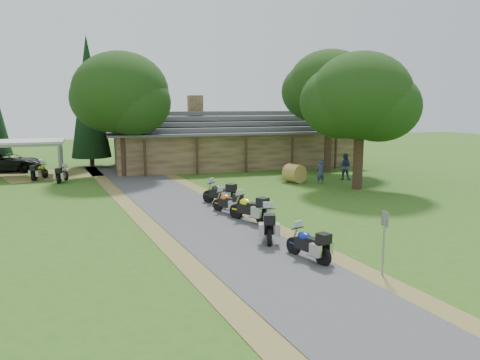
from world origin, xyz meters
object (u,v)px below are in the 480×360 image
object	(u,v)px
motorcycle_row_b	(268,223)
motorcycle_row_c	(249,207)
carport	(21,159)
lodge	(231,138)
car_dark_suv	(8,158)
motorcycle_row_a	(308,242)
motorcycle_carport_a	(40,171)
motorcycle_row_d	(228,201)
motorcycle_row_e	(220,192)
hay_bale	(294,173)
motorcycle_carport_b	(62,173)

from	to	relation	value
motorcycle_row_b	motorcycle_row_c	bearing A→B (deg)	14.69
motorcycle_row_c	carport	bearing A→B (deg)	4.21
lodge	car_dark_suv	world-z (taller)	lodge
motorcycle_row_a	car_dark_suv	bearing A→B (deg)	8.64
lodge	motorcycle_row_b	size ratio (longest dim) A/B	10.15
motorcycle_row_a	motorcycle_carport_a	bearing A→B (deg)	8.22
motorcycle_row_b	motorcycle_row_d	world-z (taller)	motorcycle_row_b
motorcycle_row_a	motorcycle_row_e	distance (m)	9.75
motorcycle_carport_a	hay_bale	size ratio (longest dim) A/B	1.46
motorcycle_row_b	motorcycle_carport_a	xyz separation A→B (m)	(-10.79, 19.09, -0.08)
motorcycle_carport_a	motorcycle_carport_b	size ratio (longest dim) A/B	1.05
motorcycle_row_e	hay_bale	bearing A→B (deg)	-85.85
motorcycle_row_b	hay_bale	bearing A→B (deg)	-10.28
motorcycle_row_a	motorcycle_carport_b	size ratio (longest dim) A/B	1.06
carport	motorcycle_carport_b	size ratio (longest dim) A/B	3.52
motorcycle_row_c	motorcycle_carport_b	bearing A→B (deg)	2.15
carport	motorcycle_row_d	size ratio (longest dim) A/B	3.35
car_dark_suv	motorcycle_row_d	bearing A→B (deg)	-138.44
carport	motorcycle_carport_a	xyz separation A→B (m)	(1.51, -2.03, -0.73)
motorcycle_row_a	motorcycle_carport_a	xyz separation A→B (m)	(-11.30, 21.81, -0.01)
motorcycle_row_b	motorcycle_row_c	world-z (taller)	motorcycle_row_c
motorcycle_row_a	hay_bale	distance (m)	16.56
motorcycle_row_d	lodge	bearing A→B (deg)	-43.49
carport	motorcycle_row_a	size ratio (longest dim) A/B	3.32
carport	motorcycle_row_e	size ratio (longest dim) A/B	3.03
motorcycle_carport_a	motorcycle_row_b	bearing A→B (deg)	-127.09
motorcycle_row_d	motorcycle_carport_a	world-z (taller)	same
motorcycle_carport_a	hay_bale	xyz separation A→B (m)	(17.35, -6.40, 0.00)
lodge	motorcycle_carport_b	xyz separation A→B (m)	(-13.85, -5.21, -1.84)
motorcycle_row_b	motorcycle_row_c	xyz separation A→B (m)	(0.12, 3.00, 0.01)
motorcycle_row_a	motorcycle_carport_b	world-z (taller)	motorcycle_row_a
motorcycle_row_c	motorcycle_row_d	world-z (taller)	motorcycle_row_c
lodge	carport	world-z (taller)	lodge
motorcycle_carport_a	motorcycle_row_e	bearing A→B (deg)	-115.65
motorcycle_row_e	motorcycle_carport_b	world-z (taller)	motorcycle_row_e
motorcycle_row_b	motorcycle_row_c	distance (m)	3.00
motorcycle_row_e	motorcycle_row_b	bearing A→B (deg)	146.83
carport	motorcycle_row_a	bearing A→B (deg)	-64.00
motorcycle_row_b	motorcycle_carport_a	bearing A→B (deg)	46.53
lodge	motorcycle_carport_a	world-z (taller)	lodge
carport	motorcycle_row_e	bearing A→B (deg)	-51.90
hay_bale	motorcycle_row_d	bearing A→B (deg)	-131.70
motorcycle_row_d	motorcycle_row_b	bearing A→B (deg)	157.26
car_dark_suv	carport	bearing A→B (deg)	-148.59
motorcycle_carport_b	motorcycle_carport_a	bearing A→B (deg)	63.69
carport	hay_bale	bearing A→B (deg)	-26.34
motorcycle_row_a	motorcycle_row_e	size ratio (longest dim) A/B	0.91
lodge	carport	xyz separation A→B (m)	(-17.04, -1.67, -1.08)
motorcycle_row_a	hay_bale	size ratio (longest dim) A/B	1.47
motorcycle_row_b	motorcycle_row_e	size ratio (longest dim) A/B	1.01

